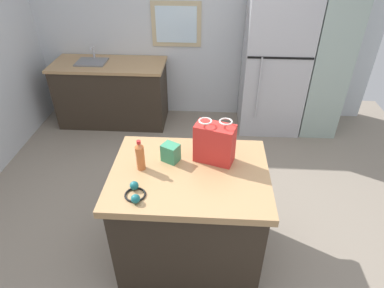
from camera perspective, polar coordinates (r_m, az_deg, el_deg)
ground at (r=3.39m, az=0.14°, el=-13.83°), size 5.80×5.80×0.00m
back_wall at (r=4.81m, az=1.91°, el=19.70°), size 4.83×0.13×2.61m
kitchen_island at (r=2.83m, az=-0.39°, el=-12.12°), size 1.21×0.92×0.94m
refrigerator at (r=4.62m, az=14.06°, el=13.05°), size 0.82×0.69×1.84m
tall_cabinet at (r=4.75m, az=22.36°, el=13.34°), size 0.48×0.62×2.03m
sink_counter at (r=4.94m, az=-13.69°, el=8.67°), size 1.55×0.68×1.09m
shopping_bag at (r=2.54m, az=3.93°, el=0.16°), size 0.34×0.24×0.36m
small_box at (r=2.59m, az=-3.72°, el=-1.51°), size 0.16×0.15×0.15m
bottle at (r=2.50m, az=-8.97°, el=-2.10°), size 0.07×0.07×0.26m
ear_defenders at (r=2.33m, az=-9.86°, el=-8.37°), size 0.18×0.19×0.06m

